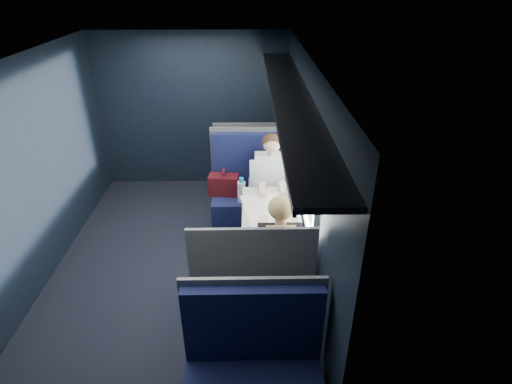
{
  "coord_description": "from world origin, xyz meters",
  "views": [
    {
      "loc": [
        0.83,
        -3.68,
        3.0
      ],
      "look_at": [
        0.9,
        0.0,
        0.95
      ],
      "focal_mm": 28.0,
      "sensor_mm": 36.0,
      "label": 1
    }
  ],
  "objects_px": {
    "seat_bay_near": "(249,195)",
    "seat_bay_far": "(252,288)",
    "bottle_small": "(288,190)",
    "seat_row_back": "(254,377)",
    "woman": "(279,250)",
    "cup": "(293,190)",
    "laptop": "(296,197)",
    "man": "(271,181)",
    "seat_row_front": "(251,166)",
    "table": "(268,215)"
  },
  "relations": [
    {
      "from": "seat_row_back",
      "to": "woman",
      "type": "distance_m",
      "value": 1.16
    },
    {
      "from": "seat_row_front",
      "to": "cup",
      "type": "distance_m",
      "value": 1.58
    },
    {
      "from": "bottle_small",
      "to": "seat_bay_near",
      "type": "bearing_deg",
      "value": 124.87
    },
    {
      "from": "laptop",
      "to": "bottle_small",
      "type": "bearing_deg",
      "value": 120.56
    },
    {
      "from": "seat_row_front",
      "to": "cup",
      "type": "height_order",
      "value": "seat_row_front"
    },
    {
      "from": "seat_bay_far",
      "to": "laptop",
      "type": "height_order",
      "value": "seat_bay_far"
    },
    {
      "from": "table",
      "to": "woman",
      "type": "xyz_separation_m",
      "value": [
        0.07,
        -0.71,
        0.06
      ]
    },
    {
      "from": "table",
      "to": "bottle_small",
      "type": "bearing_deg",
      "value": 46.24
    },
    {
      "from": "seat_bay_far",
      "to": "laptop",
      "type": "relative_size",
      "value": 3.09
    },
    {
      "from": "man",
      "to": "seat_row_back",
      "type": "bearing_deg",
      "value": -95.72
    },
    {
      "from": "woman",
      "to": "cup",
      "type": "xyz_separation_m",
      "value": [
        0.23,
        1.05,
        0.06
      ]
    },
    {
      "from": "seat_bay_far",
      "to": "seat_row_front",
      "type": "bearing_deg",
      "value": 90.0
    },
    {
      "from": "table",
      "to": "laptop",
      "type": "xyz_separation_m",
      "value": [
        0.31,
        0.12,
        0.15
      ]
    },
    {
      "from": "cup",
      "to": "laptop",
      "type": "bearing_deg",
      "value": -86.87
    },
    {
      "from": "seat_bay_near",
      "to": "seat_bay_far",
      "type": "relative_size",
      "value": 1.0
    },
    {
      "from": "table",
      "to": "seat_bay_near",
      "type": "height_order",
      "value": "seat_bay_near"
    },
    {
      "from": "man",
      "to": "woman",
      "type": "xyz_separation_m",
      "value": [
        0.0,
        -1.41,
        0.01
      ]
    },
    {
      "from": "bottle_small",
      "to": "seat_row_front",
      "type": "bearing_deg",
      "value": 105.03
    },
    {
      "from": "seat_bay_near",
      "to": "man",
      "type": "xyz_separation_m",
      "value": [
        0.27,
        -0.17,
        0.29
      ]
    },
    {
      "from": "laptop",
      "to": "cup",
      "type": "height_order",
      "value": "laptop"
    },
    {
      "from": "seat_row_back",
      "to": "woman",
      "type": "height_order",
      "value": "woman"
    },
    {
      "from": "seat_bay_far",
      "to": "bottle_small",
      "type": "relative_size",
      "value": 6.22
    },
    {
      "from": "man",
      "to": "cup",
      "type": "xyz_separation_m",
      "value": [
        0.23,
        -0.36,
        0.07
      ]
    },
    {
      "from": "seat_row_back",
      "to": "bottle_small",
      "type": "distance_m",
      "value": 2.13
    },
    {
      "from": "seat_row_back",
      "to": "seat_row_front",
      "type": "bearing_deg",
      "value": 90.0
    },
    {
      "from": "seat_bay_far",
      "to": "seat_row_front",
      "type": "distance_m",
      "value": 2.67
    },
    {
      "from": "table",
      "to": "laptop",
      "type": "bearing_deg",
      "value": 20.73
    },
    {
      "from": "man",
      "to": "laptop",
      "type": "xyz_separation_m",
      "value": [
        0.24,
        -0.58,
        0.1
      ]
    },
    {
      "from": "seat_bay_near",
      "to": "seat_bay_far",
      "type": "height_order",
      "value": "same"
    },
    {
      "from": "seat_bay_near",
      "to": "bottle_small",
      "type": "xyz_separation_m",
      "value": [
        0.44,
        -0.63,
        0.4
      ]
    },
    {
      "from": "seat_bay_far",
      "to": "cup",
      "type": "relative_size",
      "value": 12.52
    },
    {
      "from": "man",
      "to": "woman",
      "type": "height_order",
      "value": "same"
    },
    {
      "from": "seat_bay_near",
      "to": "seat_row_front",
      "type": "height_order",
      "value": "seat_bay_near"
    },
    {
      "from": "table",
      "to": "man",
      "type": "xyz_separation_m",
      "value": [
        0.07,
        0.7,
        0.06
      ]
    },
    {
      "from": "seat_row_back",
      "to": "bottle_small",
      "type": "height_order",
      "value": "seat_row_back"
    },
    {
      "from": "seat_row_back",
      "to": "man",
      "type": "distance_m",
      "value": 2.53
    },
    {
      "from": "bottle_small",
      "to": "woman",
      "type": "bearing_deg",
      "value": -99.94
    },
    {
      "from": "seat_bay_near",
      "to": "laptop",
      "type": "distance_m",
      "value": 0.99
    },
    {
      "from": "seat_bay_near",
      "to": "seat_bay_far",
      "type": "distance_m",
      "value": 1.75
    },
    {
      "from": "seat_bay_far",
      "to": "table",
      "type": "bearing_deg",
      "value": 78.22
    },
    {
      "from": "seat_bay_far",
      "to": "man",
      "type": "relative_size",
      "value": 0.95
    },
    {
      "from": "seat_bay_near",
      "to": "seat_row_back",
      "type": "relative_size",
      "value": 1.09
    },
    {
      "from": "seat_bay_far",
      "to": "seat_row_front",
      "type": "xyz_separation_m",
      "value": [
        0.0,
        2.67,
        -0.0
      ]
    },
    {
      "from": "seat_bay_near",
      "to": "cup",
      "type": "height_order",
      "value": "seat_bay_near"
    },
    {
      "from": "seat_row_back",
      "to": "man",
      "type": "xyz_separation_m",
      "value": [
        0.25,
        2.5,
        0.31
      ]
    },
    {
      "from": "seat_bay_near",
      "to": "seat_row_front",
      "type": "distance_m",
      "value": 0.92
    },
    {
      "from": "seat_row_back",
      "to": "woman",
      "type": "bearing_deg",
      "value": 77.07
    },
    {
      "from": "seat_bay_far",
      "to": "cup",
      "type": "bearing_deg",
      "value": 68.41
    },
    {
      "from": "table",
      "to": "seat_row_front",
      "type": "distance_m",
      "value": 1.82
    },
    {
      "from": "seat_bay_near",
      "to": "bottle_small",
      "type": "relative_size",
      "value": 6.22
    }
  ]
}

